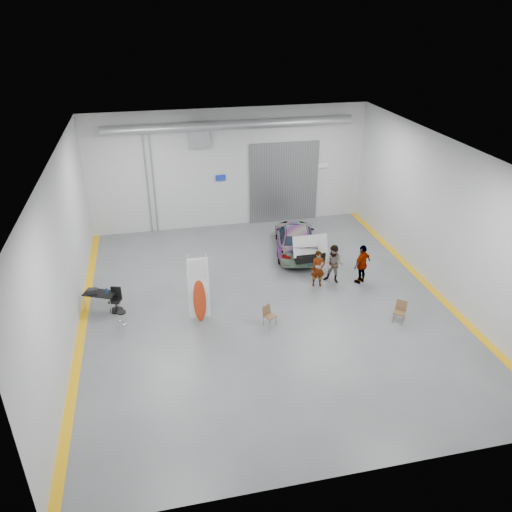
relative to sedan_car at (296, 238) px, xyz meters
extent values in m
plane|color=#595B60|center=(-2.40, -4.28, -0.65)|extent=(16.00, 16.00, 0.00)
cube|color=#B7B9BB|center=(-9.40, -4.28, 2.35)|extent=(0.02, 16.00, 6.00)
cube|color=#B7B9BB|center=(4.60, -4.28, 2.35)|extent=(0.02, 16.00, 6.00)
cube|color=#B7B9BB|center=(-2.40, 3.72, 2.35)|extent=(14.00, 0.02, 6.00)
cube|color=#B7B9BB|center=(-2.40, -12.28, 2.35)|extent=(14.00, 0.02, 6.00)
cube|color=white|center=(-2.40, -4.28, 5.35)|extent=(14.00, 16.00, 0.02)
cube|color=gray|center=(0.40, 3.64, 1.45)|extent=(3.60, 0.12, 4.20)
cube|color=#919599|center=(-3.90, 3.64, 4.15)|extent=(1.00, 0.50, 1.20)
cylinder|color=#919599|center=(-2.40, 3.12, 4.65)|extent=(11.90, 0.44, 0.44)
cube|color=#1533AD|center=(-2.90, 3.64, 1.95)|extent=(0.50, 0.04, 0.30)
cube|color=white|center=(2.40, 3.64, 2.25)|extent=(0.70, 0.04, 0.25)
cylinder|color=#919599|center=(-6.20, 3.64, 1.85)|extent=(0.08, 0.08, 5.00)
cylinder|color=#919599|center=(-6.50, 3.64, 1.85)|extent=(0.08, 0.08, 5.00)
cube|color=#EDAA0D|center=(-9.25, -4.28, -0.64)|extent=(0.30, 16.00, 0.01)
cube|color=#EDAA0D|center=(4.45, -4.28, -0.64)|extent=(0.30, 16.00, 0.01)
imported|color=silver|center=(0.00, 0.00, 0.00)|extent=(2.76, 4.76, 1.30)
imported|color=brown|center=(-0.02, -3.28, 0.13)|extent=(0.61, 0.44, 1.56)
imported|color=slate|center=(0.71, -3.14, 0.18)|extent=(1.02, 0.99, 1.66)
imported|color=#A05635|center=(1.83, -3.42, 0.21)|extent=(1.07, 0.85, 1.72)
cube|color=white|center=(-5.02, -4.70, 0.25)|extent=(0.77, 0.04, 1.62)
ellipsoid|color=#DE4B13|center=(-5.02, -4.77, 0.21)|extent=(0.45, 0.22, 1.71)
cube|color=white|center=(-5.02, -4.72, 1.47)|extent=(0.74, 0.04, 0.86)
cylinder|color=white|center=(-5.33, -4.70, 0.71)|extent=(0.02, 0.02, 2.71)
cylinder|color=white|center=(-4.70, -4.70, 0.71)|extent=(0.02, 0.02, 2.71)
cube|color=brown|center=(-2.62, -5.65, -0.24)|extent=(0.51, 0.51, 0.04)
cube|color=brown|center=(-2.62, -5.48, -0.04)|extent=(0.36, 0.27, 0.36)
cube|color=brown|center=(2.04, -6.44, -0.22)|extent=(0.55, 0.54, 0.04)
cube|color=brown|center=(2.04, -6.27, -0.01)|extent=(0.36, 0.31, 0.38)
cylinder|color=black|center=(-7.80, -4.60, -0.02)|extent=(0.31, 0.31, 0.05)
torus|color=silver|center=(-7.80, -4.60, -0.45)|extent=(0.33, 0.33, 0.02)
cylinder|color=#919599|center=(-9.16, -3.48, -0.30)|extent=(0.03, 0.03, 0.70)
cylinder|color=#919599|center=(-8.09, -3.48, -0.30)|extent=(0.03, 0.03, 0.70)
cylinder|color=#919599|center=(-9.16, -3.00, -0.30)|extent=(0.03, 0.03, 0.70)
cylinder|color=#919599|center=(-8.09, -3.00, -0.30)|extent=(0.03, 0.03, 0.70)
cube|color=black|center=(-8.62, -3.24, 0.07)|extent=(1.30, 1.01, 0.04)
cylinder|color=navy|center=(-8.33, -3.33, 0.19)|extent=(0.08, 0.08, 0.21)
cube|color=black|center=(-8.87, -3.19, 0.17)|extent=(0.34, 0.21, 0.17)
cylinder|color=black|center=(-8.07, -3.48, -0.61)|extent=(0.50, 0.50, 0.04)
cylinder|color=black|center=(-8.07, -3.48, -0.40)|extent=(0.05, 0.05, 0.43)
cube|color=black|center=(-8.07, -3.48, -0.19)|extent=(0.52, 0.52, 0.06)
cube|color=black|center=(-8.07, -3.28, 0.08)|extent=(0.39, 0.18, 0.44)
cube|color=silver|center=(0.00, -1.99, 0.67)|extent=(1.51, 0.92, 0.04)
camera|label=1|loc=(-6.31, -20.12, 9.86)|focal=35.00mm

